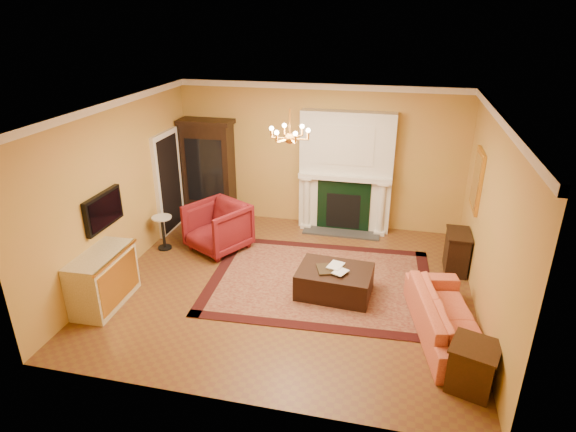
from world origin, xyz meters
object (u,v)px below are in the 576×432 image
(leather_ottoman, at_px, (335,281))
(coral_sofa, at_px, (449,311))
(wingback_armchair, at_px, (218,225))
(commode, at_px, (103,279))
(console_table, at_px, (457,253))
(end_table, at_px, (472,368))
(pedestal_table, at_px, (163,230))
(china_cabinet, at_px, (209,172))

(leather_ottoman, bearing_deg, coral_sofa, -19.02)
(wingback_armchair, relative_size, coral_sofa, 0.49)
(commode, xyz_separation_m, leather_ottoman, (3.51, 1.09, -0.21))
(wingback_armchair, xyz_separation_m, commode, (-1.08, -2.21, -0.07))
(console_table, distance_m, leather_ottoman, 2.37)
(end_table, xyz_separation_m, leather_ottoman, (-1.94, 1.75, -0.06))
(console_table, bearing_deg, end_table, -90.93)
(leather_ottoman, bearing_deg, pedestal_table, 169.59)
(pedestal_table, height_order, leather_ottoman, pedestal_table)
(wingback_armchair, bearing_deg, end_table, -4.12)
(end_table, bearing_deg, wingback_armchair, 146.83)
(commode, distance_m, leather_ottoman, 3.68)
(china_cabinet, distance_m, wingback_armchair, 1.73)
(coral_sofa, bearing_deg, leather_ottoman, 55.85)
(commode, distance_m, end_table, 5.49)
(china_cabinet, bearing_deg, console_table, -14.40)
(pedestal_table, relative_size, coral_sofa, 0.32)
(coral_sofa, height_order, leather_ottoman, coral_sofa)
(china_cabinet, height_order, end_table, china_cabinet)
(china_cabinet, relative_size, coral_sofa, 1.01)
(china_cabinet, xyz_separation_m, wingback_armchair, (0.73, -1.48, -0.54))
(wingback_armchair, distance_m, coral_sofa, 4.55)
(wingback_armchair, height_order, console_table, wingback_armchair)
(end_table, distance_m, leather_ottoman, 2.61)
(coral_sofa, height_order, end_table, coral_sofa)
(china_cabinet, height_order, wingback_armchair, china_cabinet)
(china_cabinet, xyz_separation_m, leather_ottoman, (3.16, -2.59, -0.82))
(china_cabinet, xyz_separation_m, console_table, (5.16, -1.32, -0.70))
(china_cabinet, height_order, commode, china_cabinet)
(wingback_armchair, bearing_deg, commode, -86.94)
(china_cabinet, xyz_separation_m, end_table, (5.10, -4.34, -0.76))
(pedestal_table, distance_m, console_table, 5.49)
(wingback_armchair, distance_m, end_table, 5.23)
(end_table, xyz_separation_m, console_table, (0.06, 3.01, 0.06))
(coral_sofa, bearing_deg, china_cabinet, 44.54)
(china_cabinet, relative_size, console_table, 2.94)
(pedestal_table, distance_m, leather_ottoman, 3.59)
(china_cabinet, height_order, pedestal_table, china_cabinet)
(console_table, bearing_deg, china_cabinet, 165.82)
(commode, xyz_separation_m, coral_sofa, (5.23, 0.37, -0.03))
(end_table, height_order, console_table, console_table)
(wingback_armchair, distance_m, pedestal_table, 1.08)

